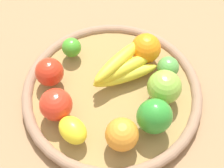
% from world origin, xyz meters
% --- Properties ---
extents(ground_plane, '(2.40, 2.40, 0.00)m').
position_xyz_m(ground_plane, '(0.00, 0.00, 0.00)').
color(ground_plane, '#98714B').
rests_on(ground_plane, ground).
extents(basket, '(0.42, 0.42, 0.03)m').
position_xyz_m(basket, '(0.00, 0.00, 0.02)').
color(basket, olive).
rests_on(basket, ground_plane).
extents(orange_1, '(0.10, 0.10, 0.07)m').
position_xyz_m(orange_1, '(0.05, 0.11, 0.07)').
color(orange_1, orange).
rests_on(orange_1, basket).
extents(bell_pepper, '(0.09, 0.09, 0.09)m').
position_xyz_m(bell_pepper, '(0.11, -0.07, 0.08)').
color(bell_pepper, green).
rests_on(bell_pepper, basket).
extents(lime_0, '(0.06, 0.06, 0.05)m').
position_xyz_m(lime_0, '(-0.13, 0.07, 0.06)').
color(lime_0, green).
rests_on(lime_0, basket).
extents(lime_1, '(0.06, 0.06, 0.05)m').
position_xyz_m(lime_1, '(0.11, 0.08, 0.06)').
color(lime_1, '#56A046').
rests_on(lime_1, basket).
extents(lemon_0, '(0.09, 0.08, 0.05)m').
position_xyz_m(lemon_0, '(-0.04, -0.14, 0.06)').
color(lemon_0, yellow).
rests_on(lemon_0, basket).
extents(orange_0, '(0.10, 0.10, 0.07)m').
position_xyz_m(orange_0, '(0.06, -0.12, 0.07)').
color(orange_0, orange).
rests_on(orange_0, basket).
extents(banana_bunch, '(0.15, 0.16, 0.06)m').
position_xyz_m(banana_bunch, '(0.01, 0.04, 0.06)').
color(banana_bunch, yellow).
rests_on(banana_bunch, basket).
extents(apple_0, '(0.11, 0.11, 0.08)m').
position_xyz_m(apple_0, '(0.12, 0.02, 0.07)').
color(apple_0, '#85B940').
rests_on(apple_0, basket).
extents(apple_2, '(0.08, 0.08, 0.07)m').
position_xyz_m(apple_2, '(-0.09, -0.10, 0.07)').
color(apple_2, red).
rests_on(apple_2, basket).
extents(apple_1, '(0.09, 0.09, 0.07)m').
position_xyz_m(apple_1, '(-0.14, -0.02, 0.07)').
color(apple_1, red).
rests_on(apple_1, basket).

